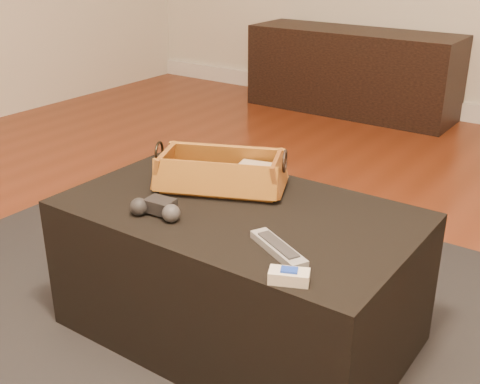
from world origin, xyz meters
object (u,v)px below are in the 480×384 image
Objects in this scene: wicker_basket at (221,174)px; cream_gadget at (289,276)px; ottoman at (238,272)px; media_cabinet at (352,72)px; tv_remote at (214,182)px; silver_remote at (278,248)px; game_controller at (157,208)px.

cream_gadget is (0.45, -0.35, -0.03)m from wicker_basket.
media_cabinet is at bearing 108.35° from ottoman.
tv_remote is (0.70, -2.47, 0.18)m from media_cabinet.
media_cabinet reaches higher than silver_remote.
wicker_basket is at bearing 85.24° from game_controller.
silver_remote reaches higher than ottoman.
game_controller is at bearing -121.99° from tv_remote.
game_controller is 0.80× the size of silver_remote.
cream_gadget is (0.32, -0.26, 0.23)m from ottoman.
tv_remote is at bearing 87.65° from game_controller.
media_cabinet is at bearing 76.25° from tv_remote.
media_cabinet reaches higher than ottoman.
tv_remote is 1.29× the size of game_controller.
cream_gadget is at bearing -37.74° from wicker_basket.
wicker_basket is at bearing 145.23° from ottoman.
media_cabinet is at bearing 106.28° from wicker_basket.
wicker_basket is 0.57m from cream_gadget.
silver_remote is at bearing 131.84° from cream_gadget.
media_cabinet reaches higher than game_controller.
wicker_basket is (0.72, -2.45, 0.20)m from media_cabinet.
media_cabinet is 14.10× the size of cream_gadget.
wicker_basket reaches higher than media_cabinet.
cream_gadget reaches higher than ottoman.
ottoman is at bearing -34.77° from wicker_basket.
tv_remote is 0.43m from silver_remote.
silver_remote is 1.97× the size of cream_gadget.
silver_remote is (0.38, 0.02, -0.01)m from game_controller.
media_cabinet is 1.42× the size of ottoman.
wicker_basket is (-0.13, 0.09, 0.26)m from ottoman.
tv_remote is 0.24m from game_controller.
wicker_basket reaches higher than cream_gadget.
game_controller reaches higher than tv_remote.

